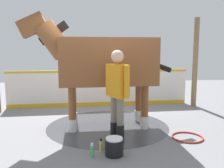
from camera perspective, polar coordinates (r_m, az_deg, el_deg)
name	(u,v)px	position (r m, az deg, el deg)	size (l,w,h in m)	color
ground_plane	(102,124)	(5.91, -2.33, -9.44)	(16.00, 16.00, 0.02)	gray
wet_patch	(108,126)	(5.74, -1.01, -9.83)	(2.81, 2.81, 0.00)	#42444C
barrier_wall	(100,89)	(7.69, -2.91, -1.26)	(0.30, 5.69, 1.14)	white
roof_post_far	(195,63)	(8.00, 18.98, 4.77)	(0.16, 0.16, 2.75)	olive
horse	(103,62)	(5.46, -2.15, 5.18)	(1.10, 3.43, 2.56)	brown
handler	(117,89)	(4.60, 1.24, -1.18)	(0.64, 0.42, 1.76)	black
wash_bucket	(114,147)	(4.20, 0.51, -14.51)	(0.31, 0.31, 0.30)	black
bottle_shampoo	(101,146)	(4.37, -2.60, -14.25)	(0.06, 0.06, 0.23)	#D8CC4C
bottle_spray	(92,151)	(4.16, -4.69, -15.36)	(0.06, 0.06, 0.25)	#4CA559
hose_coil	(187,137)	(5.23, 17.31, -11.85)	(0.63, 0.63, 0.03)	#B72D1E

